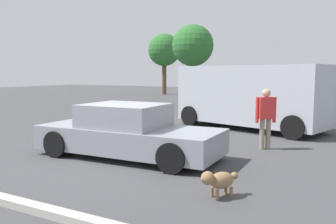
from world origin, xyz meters
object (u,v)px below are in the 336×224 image
at_px(pedestrian, 266,114).
at_px(sedan_foreground, 128,133).
at_px(van_white, 251,95).
at_px(dog, 219,180).

bearing_deg(pedestrian, sedan_foreground, 96.52).
relative_size(sedan_foreground, van_white, 0.80).
bearing_deg(pedestrian, dog, 147.22).
height_order(sedan_foreground, dog, sedan_foreground).
height_order(sedan_foreground, van_white, van_white).
distance_m(sedan_foreground, pedestrian, 3.69).
bearing_deg(van_white, pedestrian, -52.31).
relative_size(dog, pedestrian, 0.38).
xyz_separation_m(dog, pedestrian, (-0.19, 4.06, 0.67)).
xyz_separation_m(van_white, pedestrian, (1.28, -3.22, -0.28)).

